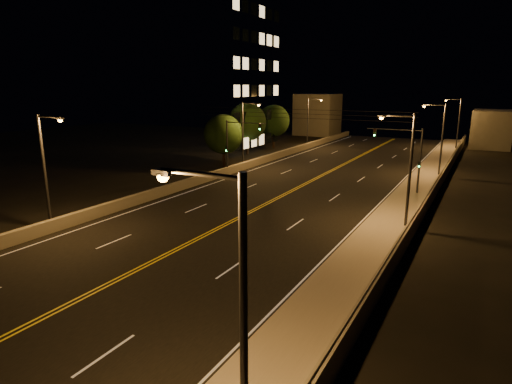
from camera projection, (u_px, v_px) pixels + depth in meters
The scene contains 23 objects.
road at pixel (246, 214), 34.00m from camera, with size 18.00×120.00×0.02m, color black.
sidewalk at pixel (384, 234), 28.95m from camera, with size 3.60×120.00×0.30m, color #A09585.
curb at pixel (357, 231), 29.84m from camera, with size 0.14×120.00×0.15m, color #A09585.
parapet_wall at pixel (410, 229), 28.03m from camera, with size 0.30×120.00×1.00m, color gray.
jersey_barrier at pixel (152, 195), 38.45m from camera, with size 0.45×120.00×0.89m, color gray.
distant_building_right at pixel (491, 129), 71.48m from camera, with size 6.00×10.00×6.13m, color slate.
distant_building_left at pixel (318, 114), 90.00m from camera, with size 8.00×8.00×8.45m, color slate.
parapet_rail at pixel (411, 221), 27.90m from camera, with size 0.06×0.06×120.00m, color black.
lane_markings at pixel (246, 214), 33.94m from camera, with size 17.32×116.00×0.00m.
streetlight_0 at pixel (232, 312), 10.00m from camera, with size 2.55×0.28×8.10m.
streetlight_1 at pixel (406, 163), 29.41m from camera, with size 2.55×0.28×8.10m.
streetlight_2 at pixel (440, 135), 47.11m from camera, with size 2.55×0.28×8.10m.
streetlight_3 at pixel (457, 120), 68.02m from camera, with size 2.55×0.28×8.10m.
streetlight_4 at pixel (47, 164), 29.01m from camera, with size 2.55×0.28×8.10m.
streetlight_5 at pixel (245, 130), 51.96m from camera, with size 2.55×0.28×8.10m.
streetlight_6 at pixel (310, 119), 70.00m from camera, with size 2.55×0.28×8.10m.
traffic_signal_right at pixel (409, 153), 39.30m from camera, with size 5.11×0.31×6.23m.
traffic_signal_left at pixel (234, 141), 48.05m from camera, with size 5.11×0.31×6.23m.
overhead_wires at pixel (296, 114), 40.34m from camera, with size 22.00×0.03×0.83m.
building_tower at pixel (191, 54), 67.07m from camera, with size 24.00×15.00×30.87m.
tree_0 at pixel (223, 134), 52.83m from camera, with size 4.89×4.89×6.62m.
tree_1 at pixel (247, 122), 63.17m from camera, with size 5.63×5.63×7.63m.
tree_2 at pixel (274, 121), 70.08m from camera, with size 5.21×5.21×7.07m.
Camera 1 is at (16.31, -8.24, 9.85)m, focal length 30.00 mm.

